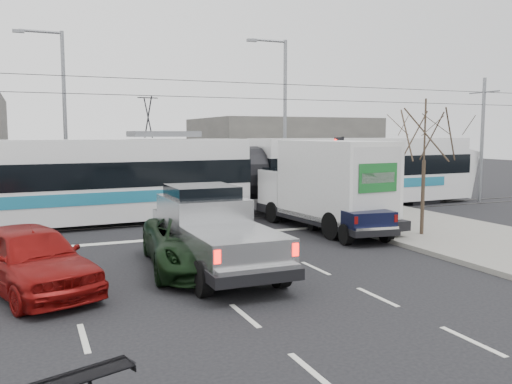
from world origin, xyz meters
name	(u,v)px	position (x,y,z in m)	size (l,w,h in m)	color
ground	(262,274)	(0.00, 0.00, 0.00)	(120.00, 120.00, 0.00)	black
sidewalk_right	(503,246)	(9.00, 0.00, 0.07)	(6.00, 60.00, 0.15)	gray
rails	(172,221)	(0.00, 10.00, 0.01)	(60.00, 1.60, 0.03)	#33302D
building_right	(281,152)	(12.00, 24.00, 2.50)	(12.00, 10.00, 5.00)	slate
bare_tree	(425,136)	(7.60, 2.50, 3.79)	(2.40, 2.40, 5.00)	#47382B
traffic_signal	(340,160)	(6.47, 6.50, 2.74)	(0.44, 0.44, 3.60)	black
street_lamp_near	(282,111)	(7.31, 14.00, 5.11)	(2.38, 0.25, 9.00)	slate
street_lamp_far	(61,109)	(-4.19, 16.00, 5.11)	(2.38, 0.25, 9.00)	slate
catenary	(171,134)	(0.00, 10.00, 3.88)	(60.00, 0.20, 7.00)	black
tram	(247,175)	(3.82, 10.51, 1.92)	(26.66, 4.34, 5.42)	silver
silver_pickup	(211,229)	(-1.10, 1.12, 1.17)	(2.36, 6.47, 2.34)	black
box_truck	(327,186)	(5.26, 5.51, 1.78)	(3.12, 7.39, 3.60)	black
navy_pickup	(344,210)	(5.27, 4.17, 0.98)	(2.24, 4.85, 1.98)	black
green_car	(195,242)	(-1.51, 1.34, 0.78)	(2.60, 5.64, 1.57)	black
red_car	(30,258)	(-5.88, 0.64, 0.85)	(2.00, 4.96, 1.69)	maroon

